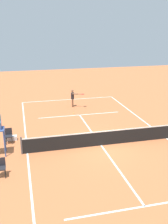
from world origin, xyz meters
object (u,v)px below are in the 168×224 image
Objects in this scene: courtside_chair_near at (1,167)px; courtside_chair_mid at (9,135)px; equipment_bag at (11,138)px; player_serving at (73,97)px; tennis_ball at (74,113)px.

courtside_chair_near is 4.01m from courtside_chair_mid.
courtside_chair_mid is 0.54m from equipment_bag.
courtside_chair_mid is 1.25× the size of equipment_bag.
player_serving reaches higher than tennis_ball.
courtside_chair_near is (5.49, 8.78, 0.50)m from tennis_ball.
player_serving reaches higher than courtside_chair_mid.
courtside_chair_near reaches higher than equipment_bag.
player_serving is 1.70× the size of courtside_chair_mid.
courtside_chair_near is (5.83, 10.68, -0.42)m from player_serving.
equipment_bag is at bearing -106.48° from courtside_chair_mid.
tennis_ball is 10.36m from courtside_chair_near.
courtside_chair_near is at bearing 85.91° from courtside_chair_mid.
tennis_ball is at bearing -139.09° from equipment_bag.
tennis_ball is 0.09× the size of equipment_bag.
equipment_bag is at bearing -20.20° from player_serving.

